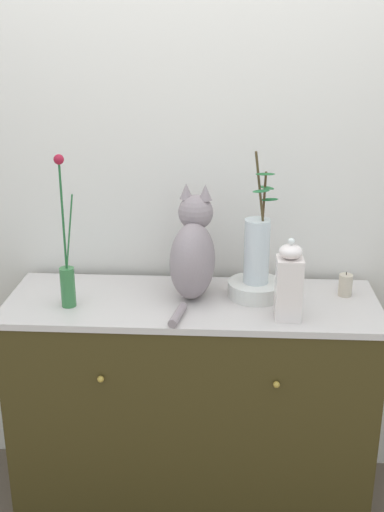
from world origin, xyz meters
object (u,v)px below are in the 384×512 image
Objects in this scene: sideboard at (192,405)px; vase_glass_clear at (257,249)px; cat_sitting at (192,253)px; bowl_porcelain at (255,289)px; candle_pillar at (345,285)px; vase_slim_green at (67,272)px; jar_lidded_porcelain at (289,283)px.

sideboard is 0.70m from vase_glass_clear.
vase_glass_clear reaches higher than cat_sitting.
sideboard is 6.67× the size of bowl_porcelain.
candle_pillar reaches higher than sideboard.
vase_slim_green is at bearing -169.37° from bowl_porcelain.
cat_sitting is 0.61m from candle_pillar.
bowl_porcelain reaches higher than sideboard.
bowl_porcelain is 0.42× the size of vase_glass_clear.
vase_slim_green is 0.72m from bowl_porcelain.
candle_pillar is (0.35, 0.03, 0.01)m from bowl_porcelain.
cat_sitting reaches higher than candle_pillar.
bowl_porcelain is at bearing 2.17° from cat_sitting.
sideboard is 0.64m from cat_sitting.
cat_sitting is 0.84× the size of vase_glass_clear.
vase_slim_green is 5.83× the size of candle_pillar.
jar_lidded_porcelain is at bearing -27.10° from cat_sitting.
vase_slim_green is 1.06m from candle_pillar.
sideboard is at bearing -167.19° from bowl_porcelain.
vase_glass_clear is at bearing -175.35° from candle_pillar.
cat_sitting is at bearing -178.01° from vase_glass_clear.
bowl_porcelain is (0.70, 0.13, -0.10)m from vase_slim_green.
bowl_porcelain is 0.24m from jar_lidded_porcelain.
vase_slim_green is 1.12× the size of vase_glass_clear.
cat_sitting is 0.47m from vase_slim_green.
vase_glass_clear reaches higher than sideboard.
candle_pillar is (0.35, 0.03, -0.15)m from vase_glass_clear.
vase_slim_green reaches higher than bowl_porcelain.
vase_slim_green is (-0.46, -0.08, 0.60)m from sideboard.
sideboard is at bearing 158.92° from jar_lidded_porcelain.
cat_sitting reaches higher than jar_lidded_porcelain.
bowl_porcelain is 0.16m from vase_glass_clear.
jar_lidded_porcelain is 3.08× the size of candle_pillar.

